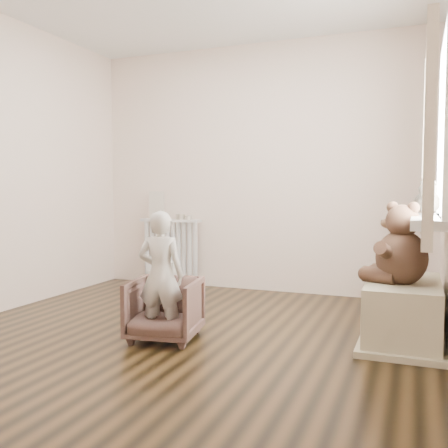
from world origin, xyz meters
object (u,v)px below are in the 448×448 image
(teddy_bear, at_px, (402,249))
(plush_cat, at_px, (427,200))
(armchair, at_px, (165,309))
(child, at_px, (161,275))
(toy_vanity, at_px, (164,261))
(radiator, at_px, (171,251))
(toy_bench, at_px, (403,313))

(teddy_bear, xyz_separation_m, plush_cat, (0.16, 0.20, 0.33))
(armchair, relative_size, child, 0.54)
(toy_vanity, relative_size, plush_cat, 1.83)
(armchair, distance_m, teddy_bear, 1.71)
(toy_vanity, height_order, teddy_bear, teddy_bear)
(radiator, distance_m, toy_bench, 2.79)
(toy_vanity, bearing_deg, radiator, 25.16)
(radiator, height_order, child, child)
(radiator, bearing_deg, toy_vanity, -154.84)
(toy_vanity, height_order, child, child)
(toy_bench, bearing_deg, teddy_bear, -98.94)
(armchair, xyz_separation_m, plush_cat, (1.73, 0.68, 0.78))
(toy_vanity, distance_m, child, 2.10)
(teddy_bear, bearing_deg, plush_cat, 71.52)
(toy_bench, height_order, plush_cat, plush_cat)
(child, xyz_separation_m, teddy_bear, (1.58, 0.53, 0.19))
(radiator, relative_size, toy_bench, 0.81)
(toy_vanity, bearing_deg, child, -62.44)
(armchair, bearing_deg, radiator, 107.20)
(radiator, relative_size, toy_vanity, 1.44)
(teddy_bear, bearing_deg, armchair, -144.01)
(child, bearing_deg, teddy_bear, -170.41)
(armchair, height_order, teddy_bear, teddy_bear)
(toy_bench, bearing_deg, toy_vanity, 154.60)
(toy_vanity, distance_m, teddy_bear, 2.89)
(armchair, distance_m, toy_bench, 1.70)
(radiator, distance_m, teddy_bear, 2.84)
(toy_bench, bearing_deg, armchair, -159.80)
(armchair, bearing_deg, child, -99.03)
(child, xyz_separation_m, toy_bench, (1.59, 0.64, -0.28))
(armchair, height_order, plush_cat, plush_cat)
(teddy_bear, bearing_deg, child, -142.36)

